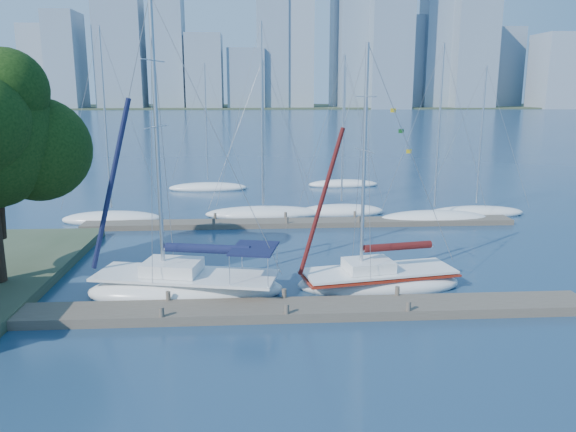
{
  "coord_description": "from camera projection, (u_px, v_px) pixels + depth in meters",
  "views": [
    {
      "loc": [
        -1.29,
        -22.16,
        9.2
      ],
      "look_at": [
        0.36,
        4.0,
        3.36
      ],
      "focal_mm": 35.0,
      "sensor_mm": 36.0,
      "label": 1
    }
  ],
  "objects": [
    {
      "name": "far_dock",
      "position": [
        300.0,
        223.0,
        39.33
      ],
      "size": [
        30.0,
        1.8,
        0.36
      ],
      "primitive_type": "cube",
      "color": "brown",
      "rests_on": "ground"
    },
    {
      "name": "sailboat_maroon",
      "position": [
        379.0,
        269.0,
        26.62
      ],
      "size": [
        8.1,
        3.89,
        11.8
      ],
      "rotation": [
        0.0,
        0.0,
        0.18
      ],
      "color": "white",
      "rests_on": "ground"
    },
    {
      "name": "bg_boat_4",
      "position": [
        434.0,
        218.0,
        40.43
      ],
      "size": [
        8.08,
        3.16,
        12.76
      ],
      "rotation": [
        0.0,
        0.0,
        0.1
      ],
      "color": "white",
      "rests_on": "ground"
    },
    {
      "name": "ground",
      "position": [
        285.0,
        314.0,
        23.66
      ],
      "size": [
        700.0,
        700.0,
        0.0
      ],
      "primitive_type": "plane",
      "color": "navy",
      "rests_on": "ground"
    },
    {
      "name": "near_dock",
      "position": [
        285.0,
        310.0,
        23.62
      ],
      "size": [
        26.0,
        2.0,
        0.4
      ],
      "primitive_type": "cube",
      "color": "brown",
      "rests_on": "ground"
    },
    {
      "name": "bg_boat_3",
      "position": [
        341.0,
        211.0,
        42.92
      ],
      "size": [
        6.72,
        2.82,
        12.14
      ],
      "rotation": [
        0.0,
        0.0,
        0.09
      ],
      "color": "white",
      "rests_on": "ground"
    },
    {
      "name": "bg_boat_1",
      "position": [
        263.0,
        214.0,
        41.89
      ],
      "size": [
        7.07,
        2.61,
        14.3
      ],
      "rotation": [
        0.0,
        0.0,
        -0.07
      ],
      "color": "white",
      "rests_on": "ground"
    },
    {
      "name": "bg_boat_6",
      "position": [
        208.0,
        187.0,
        53.46
      ],
      "size": [
        7.74,
        4.35,
        12.01
      ],
      "rotation": [
        0.0,
        0.0,
        -0.32
      ],
      "color": "white",
      "rests_on": "ground"
    },
    {
      "name": "sailboat_navy",
      "position": [
        186.0,
        274.0,
        25.58
      ],
      "size": [
        9.32,
        4.71,
        13.76
      ],
      "rotation": [
        0.0,
        0.0,
        -0.21
      ],
      "color": "white",
      "rests_on": "ground"
    },
    {
      "name": "far_shore",
      "position": [
        254.0,
        107.0,
        335.39
      ],
      "size": [
        800.0,
        100.0,
        1.5
      ],
      "primitive_type": "cube",
      "color": "#38472D",
      "rests_on": "ground"
    },
    {
      "name": "bg_boat_7",
      "position": [
        343.0,
        184.0,
        55.58
      ],
      "size": [
        7.18,
        3.29,
        11.93
      ],
      "rotation": [
        0.0,
        0.0,
        0.2
      ],
      "color": "white",
      "rests_on": "ground"
    },
    {
      "name": "bg_boat_2",
      "position": [
        264.0,
        213.0,
        42.18
      ],
      "size": [
        8.95,
        5.61,
        11.74
      ],
      "rotation": [
        0.0,
        0.0,
        0.41
      ],
      "color": "white",
      "rests_on": "ground"
    },
    {
      "name": "bg_boat_0",
      "position": [
        112.0,
        218.0,
        40.33
      ],
      "size": [
        7.12,
        2.4,
        13.85
      ],
      "rotation": [
        0.0,
        0.0,
        -0.01
      ],
      "color": "white",
      "rests_on": "ground"
    },
    {
      "name": "bg_boat_5",
      "position": [
        476.0,
        212.0,
        42.5
      ],
      "size": [
        7.61,
        4.96,
        11.33
      ],
      "rotation": [
        0.0,
        0.0,
        -0.42
      ],
      "color": "white",
      "rests_on": "ground"
    },
    {
      "name": "skyline",
      "position": [
        297.0,
        43.0,
        300.13
      ],
      "size": [
        502.57,
        51.31,
        103.79
      ],
      "color": "gray",
      "rests_on": "ground"
    }
  ]
}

